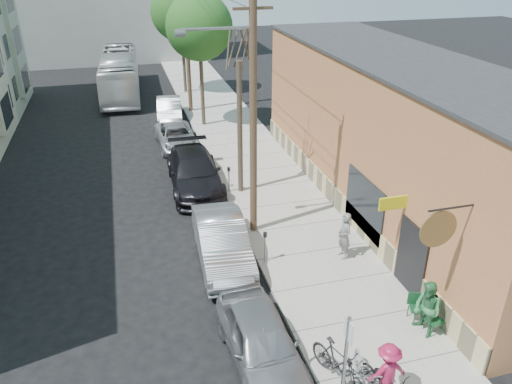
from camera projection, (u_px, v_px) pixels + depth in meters
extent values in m
plane|color=black|center=(215.00, 306.00, 16.41)|extent=(120.00, 120.00, 0.00)
cube|color=#ABA59E|center=(253.00, 163.00, 26.88)|extent=(4.50, 58.00, 0.15)
cube|color=#B06C41|center=(396.00, 137.00, 21.41)|extent=(5.00, 20.00, 6.50)
cube|color=#2B2B2D|center=(406.00, 59.00, 19.93)|extent=(5.20, 20.20, 0.12)
cube|color=#CEB780|center=(337.00, 200.00, 22.01)|extent=(0.10, 20.00, 1.10)
cube|color=black|center=(411.00, 260.00, 16.50)|extent=(0.10, 1.60, 2.60)
cube|color=black|center=(364.00, 204.00, 19.39)|extent=(0.08, 3.00, 2.20)
cylinder|color=brown|center=(438.00, 229.00, 13.22)|extent=(1.10, 0.06, 1.10)
cube|color=gold|center=(393.00, 203.00, 16.27)|extent=(1.00, 0.08, 0.45)
cube|color=#A0AC92|center=(10.00, 43.00, 34.66)|extent=(1.10, 3.20, 7.00)
cube|color=slate|center=(345.00, 362.00, 12.15)|extent=(0.07, 0.07, 2.80)
cube|color=silver|center=(348.00, 330.00, 11.71)|extent=(0.02, 0.45, 0.60)
cylinder|color=slate|center=(265.00, 249.00, 18.22)|extent=(0.06, 0.06, 1.10)
cylinder|color=black|center=(265.00, 235.00, 17.95)|extent=(0.14, 0.14, 0.18)
cylinder|color=slate|center=(229.00, 181.00, 23.44)|extent=(0.06, 0.06, 1.10)
cylinder|color=black|center=(229.00, 169.00, 23.17)|extent=(0.14, 0.14, 0.18)
cylinder|color=#503A28|center=(253.00, 112.00, 18.31)|extent=(0.28, 0.28, 10.00)
cube|color=#503A28|center=(253.00, 8.00, 16.70)|extent=(1.40, 0.10, 0.10)
cylinder|color=slate|center=(180.00, 33.00, 16.42)|extent=(0.35, 0.24, 0.24)
cylinder|color=#503A28|center=(187.00, 37.00, 33.01)|extent=(0.28, 0.28, 10.00)
cylinder|color=#44392C|center=(240.00, 129.00, 22.41)|extent=(0.24, 0.24, 6.12)
cylinder|color=#44392C|center=(202.00, 80.00, 31.24)|extent=(0.24, 0.24, 5.74)
sphere|color=#275C20|center=(199.00, 27.00, 29.80)|extent=(4.04, 4.04, 4.04)
cylinder|color=#44392C|center=(183.00, 55.00, 38.42)|extent=(0.24, 0.24, 5.69)
sphere|color=#275C20|center=(181.00, 11.00, 37.00)|extent=(4.46, 4.46, 4.46)
imported|color=slate|center=(344.00, 236.00, 18.32)|extent=(0.46, 0.68, 1.83)
imported|color=#307845|center=(427.00, 309.00, 14.66)|extent=(0.80, 0.97, 1.82)
imported|color=#9D163E|center=(387.00, 371.00, 12.62)|extent=(1.09, 0.64, 1.67)
imported|color=black|center=(385.00, 382.00, 12.79)|extent=(1.15, 1.83, 0.91)
imported|color=black|center=(337.00, 363.00, 13.19)|extent=(1.19, 2.05, 1.19)
imported|color=gray|center=(362.00, 374.00, 12.93)|extent=(1.23, 2.10, 1.04)
imported|color=gray|center=(261.00, 342.00, 13.85)|extent=(2.00, 4.63, 1.55)
imported|color=#9E9FA6|center=(222.00, 242.00, 18.40)|extent=(1.97, 5.10, 1.66)
imported|color=black|center=(195.00, 172.00, 23.98)|extent=(2.54, 5.89, 1.69)
imported|color=#ACACB4|center=(176.00, 137.00, 28.96)|extent=(2.30, 4.67, 1.28)
imported|color=#B1B4B9|center=(169.00, 110.00, 33.32)|extent=(1.99, 4.65, 1.49)
imported|color=white|center=(120.00, 74.00, 38.75)|extent=(3.21, 11.64, 3.21)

